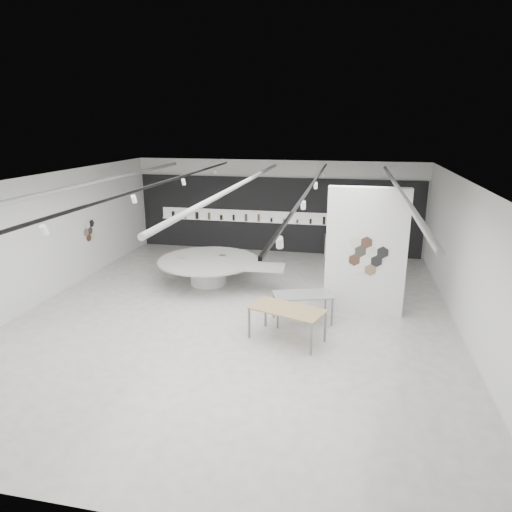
% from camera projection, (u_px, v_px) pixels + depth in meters
% --- Properties ---
extents(room, '(12.02, 14.02, 3.82)m').
position_uv_depth(room, '(231.00, 244.00, 12.37)').
color(room, beige).
rests_on(room, ground).
extents(back_wall_display, '(11.80, 0.27, 3.10)m').
position_uv_depth(back_wall_display, '(274.00, 215.00, 19.03)').
color(back_wall_display, black).
rests_on(back_wall_display, ground).
extents(partition_column, '(2.20, 0.38, 3.60)m').
position_uv_depth(partition_column, '(366.00, 252.00, 12.68)').
color(partition_column, white).
rests_on(partition_column, ground).
extents(display_island, '(4.42, 3.53, 0.86)m').
position_uv_depth(display_island, '(210.00, 268.00, 15.31)').
color(display_island, white).
rests_on(display_island, ground).
extents(sample_table_wood, '(2.00, 1.46, 0.85)m').
position_uv_depth(sample_table_wood, '(287.00, 311.00, 11.25)').
color(sample_table_wood, '#9E8152').
rests_on(sample_table_wood, ground).
extents(sample_table_stone, '(1.73, 1.23, 0.80)m').
position_uv_depth(sample_table_stone, '(303.00, 296.00, 12.33)').
color(sample_table_stone, gray).
rests_on(sample_table_stone, ground).
extents(kitchen_counter, '(1.64, 0.81, 1.24)m').
position_uv_depth(kitchen_counter, '(344.00, 247.00, 18.37)').
color(kitchen_counter, white).
rests_on(kitchen_counter, ground).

